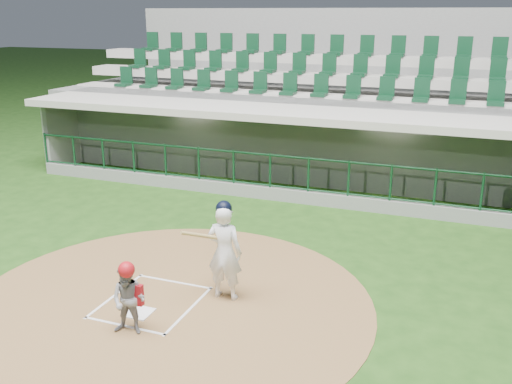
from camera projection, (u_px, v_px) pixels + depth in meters
The scene contains 8 objects.
ground at pixel (160, 296), 10.32m from camera, with size 120.00×120.00×0.00m, color #1D4112.
dirt_circle at pixel (169, 303), 10.04m from camera, with size 7.20×7.20×0.01m, color brown.
home_plate at pixel (139, 313), 9.69m from camera, with size 0.43×0.43×0.02m, color white.
batter_box_chalk at pixel (151, 302), 10.05m from camera, with size 1.55×1.80×0.01m.
dugout_structure at pixel (293, 150), 16.97m from camera, with size 16.40×3.70×3.00m.
seating_deck at pixel (318, 118), 19.61m from camera, with size 17.00×6.72×5.15m.
batter at pixel (224, 250), 9.96m from camera, with size 0.87×0.86×1.83m.
catcher at pixel (129, 298), 8.94m from camera, with size 0.62×0.52×1.23m.
Camera 1 is at (4.94, -8.04, 4.90)m, focal length 40.00 mm.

